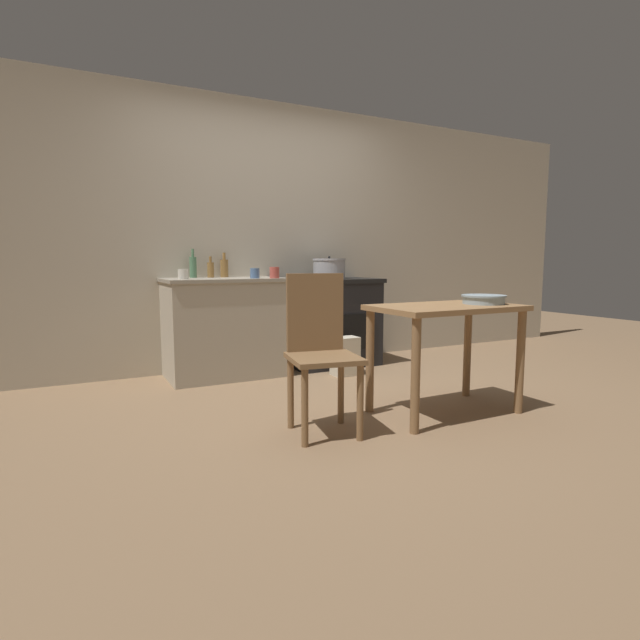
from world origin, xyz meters
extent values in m
plane|color=#896B4C|center=(0.00, 0.00, 0.00)|extent=(14.00, 14.00, 0.00)
cube|color=beige|center=(0.00, 1.58, 1.27)|extent=(8.00, 0.07, 2.55)
cube|color=#B2A893|center=(-0.51, 1.25, 0.43)|extent=(1.02, 0.59, 0.85)
cube|color=gray|center=(-0.51, 1.25, 0.87)|extent=(1.05, 0.62, 0.03)
cube|color=black|center=(0.58, 1.26, 0.41)|extent=(0.86, 0.57, 0.82)
cube|color=black|center=(0.58, 1.26, 0.84)|extent=(0.90, 0.61, 0.04)
cube|color=black|center=(0.58, 0.97, 0.36)|extent=(0.60, 0.01, 0.34)
cube|color=#997047|center=(0.50, -0.49, 0.72)|extent=(0.98, 0.59, 0.03)
cylinder|color=olive|center=(0.06, -0.74, 0.35)|extent=(0.06, 0.06, 0.70)
cylinder|color=olive|center=(0.95, -0.74, 0.35)|extent=(0.06, 0.06, 0.70)
cylinder|color=olive|center=(0.06, -0.24, 0.35)|extent=(0.06, 0.06, 0.70)
cylinder|color=olive|center=(0.95, -0.24, 0.35)|extent=(0.06, 0.06, 0.70)
cube|color=olive|center=(-0.43, -0.50, 0.46)|extent=(0.46, 0.46, 0.03)
cube|color=olive|center=(-0.40, -0.31, 0.72)|extent=(0.36, 0.09, 0.48)
cylinder|color=olive|center=(-0.62, -0.63, 0.22)|extent=(0.04, 0.04, 0.45)
cylinder|color=olive|center=(-0.29, -0.69, 0.22)|extent=(0.04, 0.04, 0.45)
cylinder|color=olive|center=(-0.56, -0.31, 0.22)|extent=(0.04, 0.04, 0.45)
cylinder|color=olive|center=(-0.24, -0.36, 0.22)|extent=(0.04, 0.04, 0.45)
cube|color=beige|center=(0.46, 0.78, 0.17)|extent=(0.23, 0.16, 0.35)
cylinder|color=#A8A8AD|center=(0.55, 1.25, 0.95)|extent=(0.31, 0.31, 0.18)
cylinder|color=#A8A8AD|center=(0.55, 1.25, 1.05)|extent=(0.33, 0.33, 0.02)
sphere|color=black|center=(0.55, 1.25, 1.07)|extent=(0.02, 0.02, 0.02)
cylinder|color=#93A8B2|center=(0.79, -0.54, 0.77)|extent=(0.28, 0.28, 0.06)
cylinder|color=#8597A0|center=(0.79, -0.54, 0.79)|extent=(0.30, 0.30, 0.01)
cylinder|color=olive|center=(-0.43, 1.48, 0.96)|extent=(0.07, 0.07, 0.16)
cylinder|color=olive|center=(-0.43, 1.48, 1.08)|extent=(0.03, 0.03, 0.06)
cylinder|color=olive|center=(-0.57, 1.44, 0.95)|extent=(0.06, 0.06, 0.14)
cylinder|color=olive|center=(-0.57, 1.44, 1.05)|extent=(0.02, 0.02, 0.05)
cylinder|color=#517F5B|center=(-0.72, 1.46, 0.97)|extent=(0.06, 0.06, 0.19)
cylinder|color=#517F5B|center=(-0.72, 1.46, 1.10)|extent=(0.02, 0.02, 0.07)
cylinder|color=silver|center=(-0.88, 1.14, 0.92)|extent=(0.08, 0.08, 0.08)
cylinder|color=#4C6B99|center=(-0.28, 1.07, 0.93)|extent=(0.08, 0.08, 0.09)
cylinder|color=#B74C42|center=(-0.12, 1.02, 0.93)|extent=(0.09, 0.09, 0.10)
camera|label=1|loc=(-1.78, -3.06, 1.04)|focal=28.00mm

